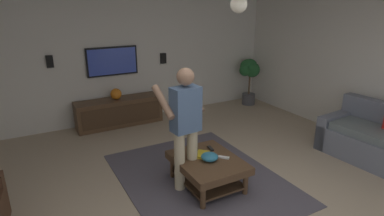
{
  "coord_description": "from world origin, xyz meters",
  "views": [
    {
      "loc": [
        -2.69,
        1.96,
        2.4
      ],
      "look_at": [
        0.88,
        -0.0,
        1.03
      ],
      "focal_mm": 29.83,
      "sensor_mm": 36.0,
      "label": 1
    }
  ],
  "objects_px": {
    "person_standing": "(185,122)",
    "potted_plant_tall": "(249,72)",
    "remote_white": "(224,157)",
    "vase_round": "(116,94)",
    "bowl": "(210,157)",
    "tv": "(112,61)",
    "wall_speaker_right": "(50,62)",
    "remote_black": "(211,148)",
    "book": "(202,155)",
    "media_console": "(119,112)",
    "wall_speaker_left": "(163,58)",
    "coffee_table": "(207,166)"
  },
  "relations": [
    {
      "from": "vase_round",
      "to": "wall_speaker_right",
      "type": "xyz_separation_m",
      "value": [
        0.26,
        1.09,
        0.7
      ]
    },
    {
      "from": "potted_plant_tall",
      "to": "remote_white",
      "type": "distance_m",
      "value": 3.82
    },
    {
      "from": "wall_speaker_left",
      "to": "wall_speaker_right",
      "type": "distance_m",
      "value": 2.25
    },
    {
      "from": "remote_white",
      "to": "wall_speaker_right",
      "type": "bearing_deg",
      "value": 165.39
    },
    {
      "from": "remote_white",
      "to": "remote_black",
      "type": "height_order",
      "value": "same"
    },
    {
      "from": "person_standing",
      "to": "bowl",
      "type": "distance_m",
      "value": 0.58
    },
    {
      "from": "media_console",
      "to": "book",
      "type": "xyz_separation_m",
      "value": [
        -2.68,
        -0.36,
        0.14
      ]
    },
    {
      "from": "coffee_table",
      "to": "potted_plant_tall",
      "type": "bearing_deg",
      "value": -46.29
    },
    {
      "from": "person_standing",
      "to": "bowl",
      "type": "relative_size",
      "value": 7.18
    },
    {
      "from": "media_console",
      "to": "person_standing",
      "type": "distance_m",
      "value": 2.75
    },
    {
      "from": "media_console",
      "to": "tv",
      "type": "height_order",
      "value": "tv"
    },
    {
      "from": "person_standing",
      "to": "potted_plant_tall",
      "type": "height_order",
      "value": "person_standing"
    },
    {
      "from": "remote_white",
      "to": "vase_round",
      "type": "relative_size",
      "value": 0.68
    },
    {
      "from": "vase_round",
      "to": "wall_speaker_right",
      "type": "bearing_deg",
      "value": 76.55
    },
    {
      "from": "potted_plant_tall",
      "to": "remote_white",
      "type": "xyz_separation_m",
      "value": [
        -2.77,
        2.61,
        -0.37
      ]
    },
    {
      "from": "remote_black",
      "to": "book",
      "type": "bearing_deg",
      "value": -50.24
    },
    {
      "from": "remote_black",
      "to": "vase_round",
      "type": "bearing_deg",
      "value": -155.79
    },
    {
      "from": "wall_speaker_left",
      "to": "bowl",
      "type": "bearing_deg",
      "value": 166.7
    },
    {
      "from": "media_console",
      "to": "vase_round",
      "type": "bearing_deg",
      "value": -79.65
    },
    {
      "from": "vase_round",
      "to": "media_console",
      "type": "bearing_deg",
      "value": -79.65
    },
    {
      "from": "person_standing",
      "to": "remote_white",
      "type": "xyz_separation_m",
      "value": [
        -0.21,
        -0.47,
        -0.52
      ]
    },
    {
      "from": "coffee_table",
      "to": "remote_white",
      "type": "distance_m",
      "value": 0.25
    },
    {
      "from": "book",
      "to": "remote_white",
      "type": "bearing_deg",
      "value": -87.21
    },
    {
      "from": "potted_plant_tall",
      "to": "book",
      "type": "height_order",
      "value": "potted_plant_tall"
    },
    {
      "from": "person_standing",
      "to": "potted_plant_tall",
      "type": "distance_m",
      "value": 4.0
    },
    {
      "from": "wall_speaker_left",
      "to": "coffee_table",
      "type": "bearing_deg",
      "value": 166.47
    },
    {
      "from": "bowl",
      "to": "book",
      "type": "xyz_separation_m",
      "value": [
        0.16,
        0.02,
        -0.03
      ]
    },
    {
      "from": "bowl",
      "to": "book",
      "type": "distance_m",
      "value": 0.16
    },
    {
      "from": "potted_plant_tall",
      "to": "book",
      "type": "distance_m",
      "value": 3.84
    },
    {
      "from": "coffee_table",
      "to": "remote_black",
      "type": "xyz_separation_m",
      "value": [
        0.23,
        -0.19,
        0.12
      ]
    },
    {
      "from": "tv",
      "to": "remote_white",
      "type": "relative_size",
      "value": 6.76
    },
    {
      "from": "media_console",
      "to": "book",
      "type": "height_order",
      "value": "media_console"
    },
    {
      "from": "tv",
      "to": "book",
      "type": "height_order",
      "value": "tv"
    },
    {
      "from": "tv",
      "to": "wall_speaker_left",
      "type": "bearing_deg",
      "value": 90.68
    },
    {
      "from": "tv",
      "to": "book",
      "type": "relative_size",
      "value": 4.61
    },
    {
      "from": "remote_black",
      "to": "book",
      "type": "height_order",
      "value": "book"
    },
    {
      "from": "bowl",
      "to": "wall_speaker_left",
      "type": "height_order",
      "value": "wall_speaker_left"
    },
    {
      "from": "potted_plant_tall",
      "to": "wall_speaker_right",
      "type": "distance_m",
      "value": 4.38
    },
    {
      "from": "bowl",
      "to": "tv",
      "type": "bearing_deg",
      "value": 7.0
    },
    {
      "from": "potted_plant_tall",
      "to": "vase_round",
      "type": "distance_m",
      "value": 3.23
    },
    {
      "from": "remote_white",
      "to": "media_console",
      "type": "bearing_deg",
      "value": 148.02
    },
    {
      "from": "remote_black",
      "to": "wall_speaker_right",
      "type": "xyz_separation_m",
      "value": [
        2.82,
        1.71,
        0.95
      ]
    },
    {
      "from": "book",
      "to": "tv",
      "type": "bearing_deg",
      "value": 52.38
    },
    {
      "from": "vase_round",
      "to": "wall_speaker_right",
      "type": "distance_m",
      "value": 1.32
    },
    {
      "from": "person_standing",
      "to": "media_console",
      "type": "bearing_deg",
      "value": -2.77
    },
    {
      "from": "potted_plant_tall",
      "to": "bowl",
      "type": "xyz_separation_m",
      "value": [
        -2.73,
        2.81,
        -0.33
      ]
    },
    {
      "from": "bowl",
      "to": "media_console",
      "type": "bearing_deg",
      "value": 7.59
    },
    {
      "from": "tv",
      "to": "potted_plant_tall",
      "type": "relative_size",
      "value": 0.93
    },
    {
      "from": "media_console",
      "to": "wall_speaker_right",
      "type": "distance_m",
      "value": 1.59
    },
    {
      "from": "media_console",
      "to": "wall_speaker_left",
      "type": "height_order",
      "value": "wall_speaker_left"
    }
  ]
}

